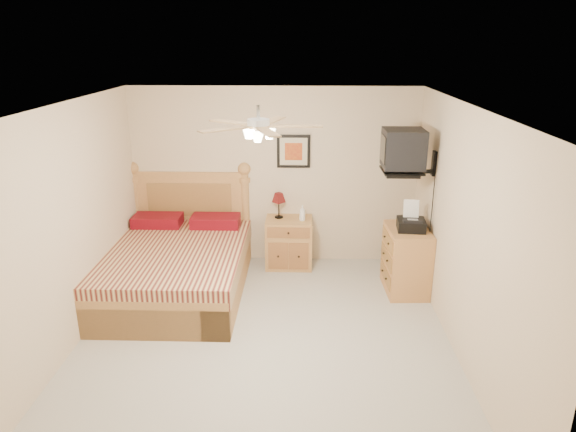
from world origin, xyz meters
The scene contains 17 objects.
floor centered at (0.00, 0.00, 0.00)m, with size 4.50×4.50×0.00m, color #AAA599.
ceiling centered at (0.00, 0.00, 2.50)m, with size 4.00×4.50×0.04m, color white.
wall_back centered at (0.00, 2.25, 1.25)m, with size 4.00×0.04×2.50m, color beige.
wall_front centered at (0.00, -2.25, 1.25)m, with size 4.00×0.04×2.50m, color beige.
wall_left centered at (-2.00, 0.00, 1.25)m, with size 0.04×4.50×2.50m, color beige.
wall_right centered at (2.00, 0.00, 1.25)m, with size 0.04×4.50×2.50m, color beige.
bed centered at (-1.22, 1.12, 0.73)m, with size 1.72×2.25×1.46m, color #A97C46, non-canonical shape.
nightstand centered at (0.21, 2.00, 0.35)m, with size 0.65×0.49×0.70m, color #A37846.
table_lamp centered at (0.07, 2.07, 0.88)m, with size 0.20×0.20×0.36m, color maroon, non-canonical shape.
lotion_bottle centered at (0.40, 1.96, 0.81)m, with size 0.08×0.09×0.22m, color white.
framed_picture centered at (0.27, 2.23, 1.62)m, with size 0.46×0.04×0.46m, color black.
dresser centered at (1.73, 1.28, 0.42)m, with size 0.50×0.72×0.85m, color #BC7D4A.
fax_machine centered at (1.75, 1.24, 1.02)m, with size 0.34×0.36×0.36m, color black, non-canonical shape.
magazine_lower centered at (1.70, 1.53, 0.86)m, with size 0.20×0.27×0.03m, color #AA9E88.
magazine_upper centered at (1.73, 1.56, 0.88)m, with size 0.21×0.29×0.02m, color tan.
wall_tv centered at (1.75, 1.34, 1.81)m, with size 0.56×0.46×0.58m, color black, non-canonical shape.
ceiling_fan centered at (0.00, -0.20, 2.36)m, with size 1.14×1.14×0.28m, color white, non-canonical shape.
Camera 1 is at (0.39, -4.75, 3.09)m, focal length 32.00 mm.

